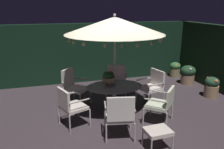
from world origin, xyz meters
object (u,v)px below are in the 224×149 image
at_px(ottoman_footrest, 158,132).
at_px(potted_plant_back_center, 175,69).
at_px(patio_chair_south, 163,102).
at_px(patio_chair_north, 117,78).
at_px(patio_chair_northeast, 73,85).
at_px(centerpiece_planter, 109,77).
at_px(patio_chair_southeast, 120,114).
at_px(potted_plant_right_near, 115,73).
at_px(patio_dining_table, 114,91).
at_px(patio_chair_southwest, 153,84).
at_px(patio_umbrella, 115,26).
at_px(potted_plant_left_far, 188,74).
at_px(patio_chair_east, 70,104).
at_px(potted_plant_front_corner, 212,87).

height_order(ottoman_footrest, potted_plant_back_center, potted_plant_back_center).
bearing_deg(patio_chair_south, patio_chair_north, 103.16).
height_order(patio_chair_northeast, patio_chair_south, patio_chair_northeast).
xyz_separation_m(centerpiece_planter, patio_chair_northeast, (-0.83, 0.83, -0.40)).
xyz_separation_m(patio_chair_southeast, patio_chair_south, (1.23, 0.39, -0.05)).
distance_m(patio_chair_northeast, potted_plant_right_near, 2.48).
xyz_separation_m(patio_dining_table, potted_plant_right_near, (0.83, 2.58, -0.29)).
height_order(patio_chair_southwest, potted_plant_right_near, patio_chair_southwest).
distance_m(patio_umbrella, ottoman_footrest, 2.70).
bearing_deg(patio_chair_northeast, centerpiece_planter, -44.99).
distance_m(patio_chair_southwest, potted_plant_left_far, 2.39).
relative_size(centerpiece_planter, patio_chair_southeast, 0.40).
height_order(patio_umbrella, potted_plant_back_center, patio_umbrella).
distance_m(patio_chair_north, patio_chair_southwest, 1.23).
height_order(centerpiece_planter, patio_chair_southwest, centerpiece_planter).
height_order(centerpiece_planter, ottoman_footrest, centerpiece_planter).
height_order(potted_plant_right_near, potted_plant_back_center, potted_plant_right_near).
xyz_separation_m(patio_chair_north, ottoman_footrest, (-0.12, -3.05, -0.20)).
height_order(patio_chair_north, potted_plant_back_center, patio_chair_north).
xyz_separation_m(ottoman_footrest, potted_plant_right_near, (0.49, 4.42, -0.05)).
bearing_deg(ottoman_footrest, patio_chair_northeast, 115.51).
bearing_deg(patio_chair_north, ottoman_footrest, -92.21).
bearing_deg(patio_chair_east, patio_chair_southeast, -41.99).
height_order(patio_chair_south, ottoman_footrest, patio_chair_south).
bearing_deg(patio_dining_table, centerpiece_planter, 154.70).
relative_size(patio_umbrella, potted_plant_back_center, 4.36).
bearing_deg(patio_chair_southeast, potted_plant_back_center, 45.95).
bearing_deg(patio_chair_north, patio_chair_southeast, -106.38).
height_order(patio_chair_east, potted_plant_left_far, patio_chair_east).
distance_m(patio_dining_table, patio_chair_east, 1.30).
distance_m(patio_chair_southeast, potted_plant_back_center, 5.21).
bearing_deg(patio_umbrella, ottoman_footrest, -79.64).
distance_m(patio_chair_northeast, patio_chair_south, 2.61).
relative_size(patio_chair_north, potted_plant_front_corner, 1.47).
bearing_deg(patio_chair_northeast, potted_plant_front_corner, -9.29).
xyz_separation_m(patio_chair_north, potted_plant_left_far, (2.85, 0.32, -0.20)).
xyz_separation_m(patio_chair_southwest, potted_plant_left_far, (2.03, 1.24, -0.21)).
distance_m(patio_chair_east, ottoman_footrest, 2.11).
distance_m(patio_chair_southwest, potted_plant_front_corner, 2.01).
relative_size(patio_umbrella, potted_plant_left_far, 3.80).
xyz_separation_m(potted_plant_front_corner, potted_plant_back_center, (0.07, 2.26, -0.01)).
distance_m(patio_dining_table, patio_chair_southeast, 1.31).
bearing_deg(potted_plant_front_corner, patio_chair_north, 160.08).
relative_size(patio_chair_south, patio_chair_southwest, 0.93).
height_order(patio_umbrella, patio_chair_east, patio_umbrella).
height_order(patio_umbrella, patio_chair_north, patio_umbrella).
bearing_deg(patio_umbrella, potted_plant_back_center, 36.38).
bearing_deg(patio_chair_southwest, potted_plant_right_near, 100.93).
bearing_deg(ottoman_footrest, potted_plant_back_center, 55.05).
bearing_deg(potted_plant_back_center, patio_chair_southwest, -133.75).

